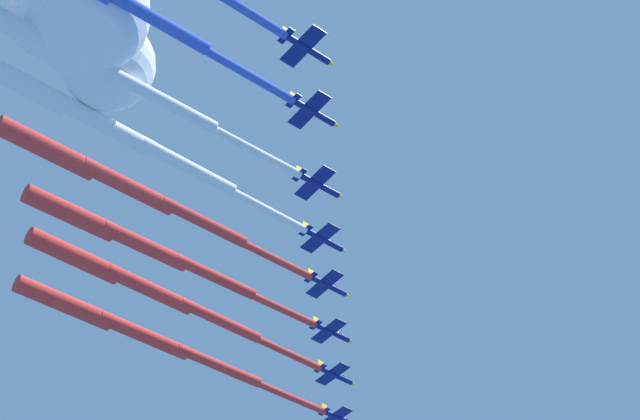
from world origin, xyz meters
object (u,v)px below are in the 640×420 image
Objects in this scene: jet_lead at (139,334)px; jet_starboard_inner at (142,245)px; jet_port_inner at (146,288)px; jet_port_mid at (124,185)px; jet_port_outer at (56,47)px; jet_starboard_mid at (100,123)px.

jet_lead is 25.73m from jet_starboard_inner.
jet_port_mid is (27.94, 1.03, 0.27)m from jet_port_inner.
jet_port_outer is (60.46, -3.24, -1.36)m from jet_port_inner.
jet_lead is at bearing -165.35° from jet_port_inner.
jet_lead reaches higher than jet_starboard_mid.
jet_port_inner is at bearing -173.74° from jet_starboard_inner.
jet_port_inner is 60.56m from jet_port_outer.
jet_starboard_inner is 0.97× the size of jet_starboard_mid.
jet_lead is 57.09m from jet_starboard_mid.
jet_port_inner is at bearing 14.65° from jet_lead.
jet_starboard_inner is (25.27, 4.75, 1.13)m from jet_lead.
jet_lead is at bearing -173.82° from jet_port_mid.
jet_lead is at bearing -176.36° from jet_starboard_mid.
jet_port_mid reaches higher than jet_lead.
jet_port_outer is (48.22, -4.58, -1.52)m from jet_starboard_inner.
jet_starboard_mid is 16.88m from jet_port_outer.
jet_port_inner is (13.03, 3.41, 0.97)m from jet_lead.
jet_port_outer is at bearing 0.13° from jet_lead.
jet_port_mid is 32.84m from jet_port_outer.
jet_lead is 1.11× the size of jet_port_mid.
jet_starboard_inner is 48.47m from jet_port_outer.
jet_port_mid reaches higher than jet_port_inner.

